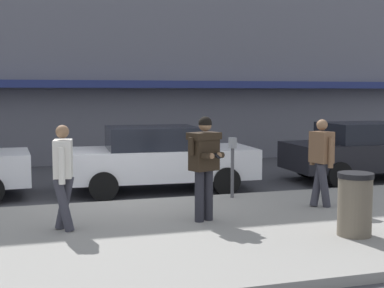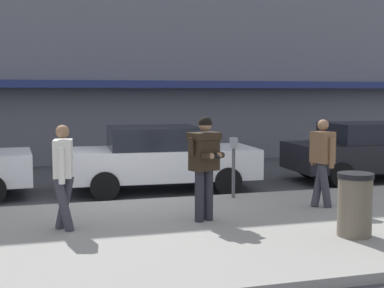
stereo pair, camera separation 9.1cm
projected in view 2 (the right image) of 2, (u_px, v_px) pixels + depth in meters
The scene contains 10 objects.
ground_plane at pixel (127, 204), 11.22m from camera, with size 80.00×80.00×0.00m, color #3D3D42.
sidewalk at pixel (215, 232), 8.76m from camera, with size 32.00×5.30×0.14m, color gray.
curb_paint_line at pixel (172, 201), 11.54m from camera, with size 28.00×0.12×0.01m, color silver.
parked_sedan_mid at pixel (159, 158), 12.70m from camera, with size 4.58×2.09×1.54m.
parked_sedan_far at pixel (370, 151), 14.27m from camera, with size 4.54×2.01×1.54m.
man_texting_on_phone at pixel (205, 157), 9.10m from camera, with size 0.61×0.65×1.81m.
pedestrian_in_light_coat at pixel (63, 170), 8.53m from camera, with size 0.37×0.60×1.70m.
pedestrian_dark_coat at pixel (322, 157), 10.23m from camera, with size 0.39×0.59×1.70m.
parking_meter at pixel (234, 159), 11.14m from camera, with size 0.12×0.18×1.27m.
trash_bin at pixel (355, 204), 8.21m from camera, with size 0.55×0.55×0.98m.
Camera 2 is at (-1.73, -10.99, 2.36)m, focal length 50.00 mm.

